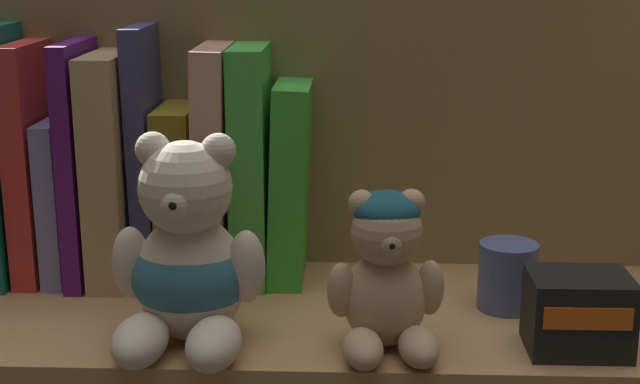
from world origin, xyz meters
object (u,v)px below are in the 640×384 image
object	(u,v)px
book_9	(182,190)
book_12	(291,180)
book_3	(11,151)
book_10	(217,162)
book_5	(66,195)
teddy_bear_larger	(188,263)
book_6	(86,159)
book_4	(37,159)
book_7	(117,164)
book_8	(149,152)
teddy_bear_smaller	(386,275)
pillar_candle	(507,276)
small_product_box	(578,313)
book_11	(252,162)

from	to	relation	value
book_9	book_12	distance (cm)	10.83
book_3	book_10	distance (cm)	20.38
book_5	teddy_bear_larger	world-z (taller)	teddy_bear_larger
book_6	book_3	bearing A→B (deg)	180.00
book_4	book_7	bearing A→B (deg)	0.00
book_5	teddy_bear_larger	xyz separation A→B (cm)	(15.10, -16.64, -1.03)
book_8	teddy_bear_larger	distance (cm)	18.72
book_7	teddy_bear_larger	xyz separation A→B (cm)	(9.79, -16.64, -4.16)
teddy_bear_larger	teddy_bear_smaller	distance (cm)	16.13
book_3	book_10	xyz separation A→B (cm)	(20.36, 0.00, -0.90)
book_6	pillar_candle	xyz separation A→B (cm)	(40.19, -8.39, -8.55)
book_7	teddy_bear_larger	distance (cm)	19.75
book_6	book_5	bearing A→B (deg)	180.00
book_12	teddy_bear_larger	world-z (taller)	book_12
book_12	book_8	bearing A→B (deg)	180.00
book_12	small_product_box	size ratio (longest dim) A/B	2.39
book_5	book_10	world-z (taller)	book_10
book_8	small_product_box	xyz separation A→B (cm)	(38.26, -17.10, -9.10)
book_8	small_product_box	size ratio (longest dim) A/B	3.05
teddy_bear_smaller	pillar_candle	xyz separation A→B (cm)	(11.25, 8.88, -3.21)
book_4	pillar_candle	bearing A→B (deg)	-10.55
book_3	teddy_bear_larger	size ratio (longest dim) A/B	1.40
book_6	book_9	size ratio (longest dim) A/B	1.37
book_9	book_11	xyz separation A→B (cm)	(7.03, 0.00, 2.89)
book_7	teddy_bear_smaller	bearing A→B (deg)	-33.70
book_11	teddy_bear_larger	size ratio (longest dim) A/B	1.30
book_5	book_8	bearing A→B (deg)	0.00
book_6	book_7	size ratio (longest dim) A/B	1.05
book_3	book_11	world-z (taller)	book_3
book_9	book_6	bearing A→B (deg)	180.00
book_4	teddy_bear_larger	xyz separation A→B (cm)	(17.72, -16.64, -4.63)
book_8	teddy_bear_smaller	world-z (taller)	book_8
book_9	book_10	world-z (taller)	book_10
book_9	teddy_bear_larger	xyz separation A→B (cm)	(3.51, -16.64, -1.61)
book_4	book_5	bearing A→B (deg)	0.00
small_product_box	book_7	bearing A→B (deg)	157.57
teddy_bear_smaller	small_product_box	size ratio (longest dim) A/B	1.64
book_6	teddy_bear_larger	size ratio (longest dim) A/B	1.32
book_8	small_product_box	distance (cm)	42.88
book_12	teddy_bear_larger	size ratio (longest dim) A/B	1.10
book_9	book_4	bearing A→B (deg)	180.00
book_4	book_10	size ratio (longest dim) A/B	1.01
book_3	book_9	distance (cm)	17.23
book_3	book_9	bearing A→B (deg)	0.00
book_3	book_10	bearing A→B (deg)	0.00
pillar_candle	book_3	bearing A→B (deg)	170.02
book_10	teddy_bear_larger	xyz separation A→B (cm)	(-0.05, -16.64, -4.53)
book_5	book_12	xyz separation A→B (cm)	(22.37, 0.00, 1.70)
book_4	teddy_bear_larger	size ratio (longest dim) A/B	1.31
book_7	small_product_box	distance (cm)	45.48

